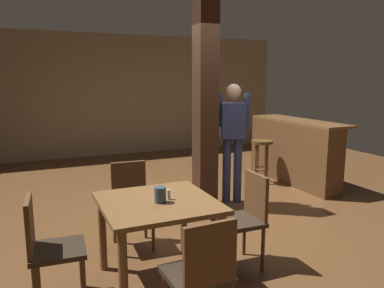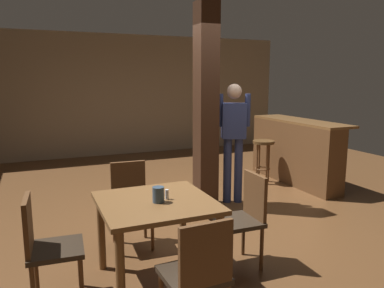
{
  "view_description": "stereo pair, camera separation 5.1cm",
  "coord_description": "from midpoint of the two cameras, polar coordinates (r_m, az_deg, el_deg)",
  "views": [
    {
      "loc": [
        -2.08,
        -4.3,
        1.8
      ],
      "look_at": [
        -0.3,
        -0.24,
        1.01
      ],
      "focal_mm": 35.0,
      "sensor_mm": 36.0,
      "label": 1
    },
    {
      "loc": [
        -2.03,
        -4.32,
        1.8
      ],
      "look_at": [
        -0.3,
        -0.24,
        1.01
      ],
      "focal_mm": 35.0,
      "sensor_mm": 36.0,
      "label": 2
    }
  ],
  "objects": [
    {
      "name": "standing_person",
      "position": [
        5.38,
        6.62,
        1.44
      ],
      "size": [
        0.46,
        0.31,
        1.72
      ],
      "color": "navy",
      "rests_on": "ground_plane"
    },
    {
      "name": "napkin_cup",
      "position": [
        3.22,
        -4.7,
        -7.7
      ],
      "size": [
        0.1,
        0.1,
        0.13
      ],
      "primitive_type": "cylinder",
      "color": "#33475B",
      "rests_on": "dining_table"
    },
    {
      "name": "chair_south",
      "position": [
        2.66,
        1.52,
        -18.97
      ],
      "size": [
        0.44,
        0.44,
        0.89
      ],
      "color": "#2D2319",
      "rests_on": "ground_plane"
    },
    {
      "name": "chair_north",
      "position": [
        4.13,
        -8.98,
        -8.33
      ],
      "size": [
        0.44,
        0.44,
        0.89
      ],
      "color": "#2D2319",
      "rests_on": "ground_plane"
    },
    {
      "name": "dining_table",
      "position": [
        3.33,
        -5.03,
        -10.56
      ],
      "size": [
        0.97,
        0.97,
        0.75
      ],
      "color": "brown",
      "rests_on": "ground_plane"
    },
    {
      "name": "chair_west",
      "position": [
        3.26,
        -20.99,
        -14.04
      ],
      "size": [
        0.45,
        0.45,
        0.89
      ],
      "color": "#2D2319",
      "rests_on": "ground_plane"
    },
    {
      "name": "salt_shaker",
      "position": [
        3.3,
        -3.4,
        -7.68
      ],
      "size": [
        0.03,
        0.03,
        0.09
      ],
      "primitive_type": "cylinder",
      "color": "silver",
      "rests_on": "dining_table"
    },
    {
      "name": "wall_back",
      "position": [
        9.05,
        -9.97,
        7.34
      ],
      "size": [
        8.0,
        0.1,
        2.8
      ],
      "primitive_type": "cube",
      "color": "gray",
      "rests_on": "ground_plane"
    },
    {
      "name": "bar_counter",
      "position": [
        6.7,
        15.55,
        -1.05
      ],
      "size": [
        0.56,
        2.02,
        1.09
      ],
      "color": "brown",
      "rests_on": "ground_plane"
    },
    {
      "name": "ground_plane",
      "position": [
        5.1,
        2.35,
        -10.64
      ],
      "size": [
        10.8,
        10.8,
        0.0
      ],
      "primitive_type": "plane",
      "color": "brown"
    },
    {
      "name": "pillar",
      "position": [
        5.19,
        2.43,
        5.61
      ],
      "size": [
        0.28,
        0.28,
        2.8
      ],
      "primitive_type": "cube",
      "color": "#382114",
      "rests_on": "ground_plane"
    },
    {
      "name": "chair_east",
      "position": [
        3.68,
        8.31,
        -10.62
      ],
      "size": [
        0.43,
        0.43,
        0.89
      ],
      "color": "#2D2319",
      "rests_on": "ground_plane"
    },
    {
      "name": "bar_stool_near",
      "position": [
        6.55,
        11.03,
        -1.03
      ],
      "size": [
        0.37,
        0.37,
        0.74
      ],
      "color": "#4C3319",
      "rests_on": "ground_plane"
    }
  ]
}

